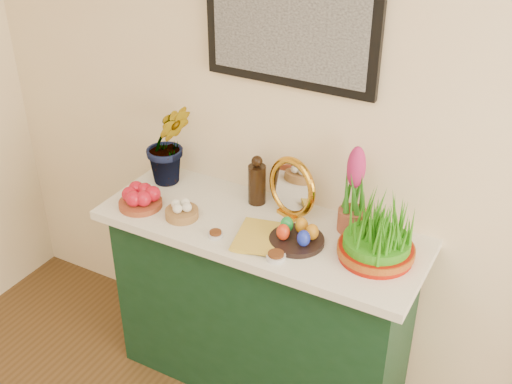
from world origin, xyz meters
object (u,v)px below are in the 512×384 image
at_px(hyacinth_green, 168,131).
at_px(wheatgrass_sabzeh, 378,234).
at_px(mirror, 292,188).
at_px(sideboard, 261,308).
at_px(book, 237,233).

relative_size(hyacinth_green, wheatgrass_sabzeh, 1.72).
bearing_deg(mirror, hyacinth_green, -179.21).
distance_m(mirror, wheatgrass_sabzeh, 0.44).
bearing_deg(mirror, sideboard, -120.40).
height_order(hyacinth_green, book, hyacinth_green).
xyz_separation_m(hyacinth_green, wheatgrass_sabzeh, (1.04, -0.12, -0.15)).
height_order(book, wheatgrass_sabzeh, wheatgrass_sabzeh).
distance_m(hyacinth_green, mirror, 0.63).
height_order(sideboard, hyacinth_green, hyacinth_green).
distance_m(mirror, book, 0.31).
xyz_separation_m(book, wheatgrass_sabzeh, (0.54, 0.13, 0.09)).
xyz_separation_m(hyacinth_green, book, (0.50, -0.25, -0.24)).
bearing_deg(mirror, wheatgrass_sabzeh, -16.39).
bearing_deg(hyacinth_green, wheatgrass_sabzeh, -49.01).
height_order(sideboard, mirror, mirror).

